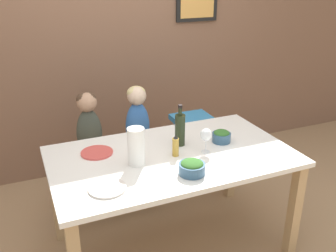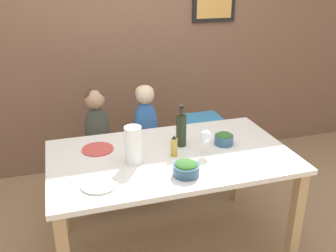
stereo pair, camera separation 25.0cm
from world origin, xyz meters
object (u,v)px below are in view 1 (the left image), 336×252
(chair_far_center, at_px, (139,156))
(wine_glass_near, at_px, (206,135))
(person_child_left, at_px, (89,123))
(wine_bottle, at_px, (180,129))
(salad_bowl_large, at_px, (192,167))
(dinner_plate_front_left, at_px, (107,188))
(person_child_center, at_px, (138,116))
(chair_far_left, at_px, (92,165))
(salad_bowl_small, at_px, (221,136))
(dinner_plate_back_left, at_px, (97,153))
(paper_towel_roll, at_px, (136,146))
(chair_right_highchair, at_px, (193,132))

(chair_far_center, height_order, wine_glass_near, wine_glass_near)
(person_child_left, xyz_separation_m, wine_bottle, (0.52, -0.62, 0.11))
(salad_bowl_large, distance_m, dinner_plate_front_left, 0.53)
(chair_far_center, distance_m, person_child_left, 0.57)
(person_child_left, xyz_separation_m, dinner_plate_front_left, (-0.10, -0.99, -0.01))
(wine_bottle, height_order, salad_bowl_large, wine_bottle)
(dinner_plate_front_left, bearing_deg, person_child_left, 84.03)
(chair_far_center, distance_m, wine_glass_near, 0.96)
(salad_bowl_large, bearing_deg, person_child_center, 90.09)
(chair_far_left, bearing_deg, salad_bowl_small, -40.02)
(salad_bowl_large, height_order, dinner_plate_back_left, salad_bowl_large)
(dinner_plate_back_left, bearing_deg, wine_bottle, -9.56)
(person_child_center, height_order, paper_towel_roll, person_child_center)
(salad_bowl_large, height_order, salad_bowl_small, same)
(salad_bowl_small, bearing_deg, chair_far_center, 120.35)
(chair_right_highchair, height_order, person_child_left, person_child_left)
(chair_far_center, xyz_separation_m, wine_bottle, (0.11, -0.62, 0.49))
(person_child_left, distance_m, dinner_plate_front_left, 1.00)
(wine_bottle, distance_m, salad_bowl_large, 0.42)
(dinner_plate_front_left, xyz_separation_m, dinner_plate_back_left, (0.05, 0.47, 0.00))
(chair_far_left, distance_m, salad_bowl_small, 1.15)
(wine_glass_near, distance_m, dinner_plate_front_left, 0.78)
(salad_bowl_small, bearing_deg, person_child_center, 120.31)
(dinner_plate_front_left, bearing_deg, dinner_plate_back_left, 84.05)
(chair_far_center, bearing_deg, dinner_plate_back_left, -132.18)
(chair_far_center, height_order, chair_right_highchair, chair_right_highchair)
(wine_bottle, bearing_deg, chair_far_center, 99.66)
(salad_bowl_small, height_order, dinner_plate_back_left, salad_bowl_small)
(chair_far_left, xyz_separation_m, salad_bowl_large, (0.42, -1.02, 0.41))
(salad_bowl_small, bearing_deg, wine_glass_near, -151.14)
(paper_towel_roll, relative_size, dinner_plate_back_left, 1.14)
(chair_far_left, relative_size, person_child_left, 0.83)
(chair_right_highchair, height_order, paper_towel_roll, paper_towel_roll)
(chair_far_left, xyz_separation_m, dinner_plate_front_left, (-0.10, -0.99, 0.37))
(salad_bowl_small, xyz_separation_m, dinner_plate_front_left, (-0.93, -0.30, -0.04))
(dinner_plate_front_left, bearing_deg, chair_far_center, 62.19)
(chair_far_left, distance_m, chair_far_center, 0.42)
(person_child_left, xyz_separation_m, person_child_center, (0.42, 0.00, 0.00))
(chair_far_center, height_order, salad_bowl_large, salad_bowl_large)
(salad_bowl_large, bearing_deg, dinner_plate_back_left, 133.52)
(dinner_plate_front_left, bearing_deg, chair_far_left, 84.02)
(chair_right_highchair, distance_m, person_child_left, 0.98)
(person_child_left, relative_size, paper_towel_roll, 2.29)
(wine_bottle, xyz_separation_m, paper_towel_roll, (-0.38, -0.15, 0.00))
(wine_bottle, height_order, paper_towel_roll, wine_bottle)
(salad_bowl_large, bearing_deg, wine_glass_near, 46.35)
(chair_far_left, bearing_deg, salad_bowl_large, -67.67)
(chair_far_center, xyz_separation_m, dinner_plate_back_left, (-0.47, -0.52, 0.37))
(salad_bowl_large, bearing_deg, chair_right_highchair, 62.62)
(chair_right_highchair, bearing_deg, wine_glass_near, -111.40)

